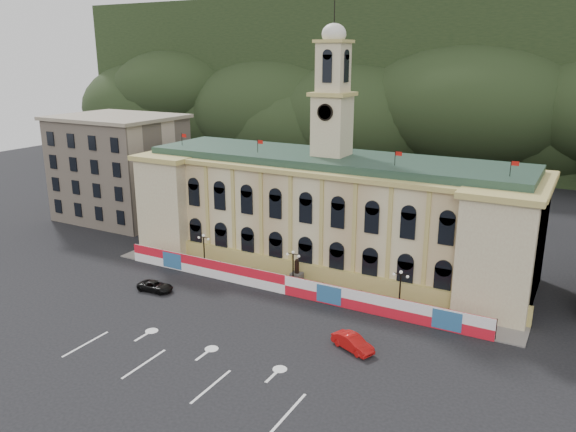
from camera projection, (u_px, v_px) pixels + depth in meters
The scene contains 13 objects.
ground at pixel (214, 347), 57.53m from camera, with size 260.00×260.00×0.00m, color black.
lane_markings at pixel (183, 370), 53.32m from camera, with size 26.00×10.00×0.02m, color white, non-canonical shape.
hill_ridge at pixel (473, 90), 154.86m from camera, with size 230.00×80.00×64.00m.
city_hall at pixel (329, 210), 78.63m from camera, with size 56.20×17.60×37.10m.
side_building_left at pixel (120, 167), 100.92m from camera, with size 21.00×17.00×18.60m.
hoarding_fence at pixel (286, 285), 69.85m from camera, with size 50.00×0.44×2.50m.
pavement at pixel (296, 286), 72.45m from camera, with size 56.00×5.50×0.16m, color slate.
statue at pixel (297, 277), 72.36m from camera, with size 1.40×1.40×3.72m.
lamp_left at pixel (204, 248), 77.48m from camera, with size 1.96×0.44×5.15m.
lamp_center at pixel (293, 266), 71.00m from camera, with size 1.96×0.44×5.15m.
lamp_right at pixel (400, 287), 64.51m from camera, with size 1.96×0.44×5.15m.
red_sedan at pixel (353, 343), 56.73m from camera, with size 5.05×3.37×1.57m, color #B40D0C.
black_suv at pixel (155, 286), 70.94m from camera, with size 4.83×2.58×1.29m, color black.
Camera 1 is at (31.49, -41.56, 28.78)m, focal length 35.00 mm.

